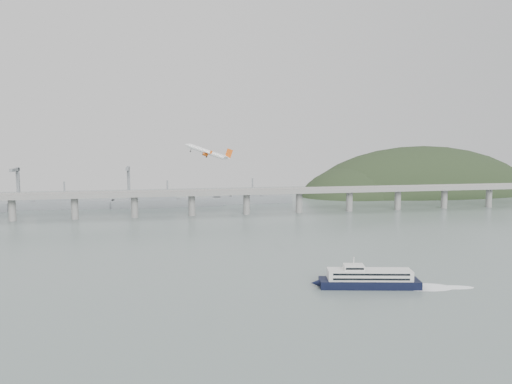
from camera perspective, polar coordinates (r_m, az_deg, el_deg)
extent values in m
plane|color=slate|center=(262.62, 2.37, -9.10)|extent=(900.00, 900.00, 0.00)
cube|color=gray|center=(452.91, -3.58, -0.11)|extent=(800.00, 22.00, 2.20)
cube|color=gray|center=(442.35, -3.40, 0.01)|extent=(800.00, 0.60, 1.80)
cube|color=gray|center=(463.06, -3.76, 0.28)|extent=(800.00, 0.60, 1.80)
cylinder|color=gray|center=(465.92, -26.10, -1.84)|extent=(6.00, 6.00, 21.00)
cylinder|color=gray|center=(455.60, -20.01, -1.76)|extent=(6.00, 6.00, 21.00)
cylinder|color=gray|center=(450.63, -13.71, -1.64)|extent=(6.00, 6.00, 21.00)
cylinder|color=gray|center=(451.18, -7.35, -1.51)|extent=(6.00, 6.00, 21.00)
cylinder|color=gray|center=(457.23, -1.09, -1.36)|extent=(6.00, 6.00, 21.00)
cylinder|color=gray|center=(468.57, 4.94, -1.20)|extent=(6.00, 6.00, 21.00)
cylinder|color=gray|center=(484.82, 10.63, -1.04)|extent=(6.00, 6.00, 21.00)
cylinder|color=gray|center=(505.52, 15.89, -0.88)|extent=(6.00, 6.00, 21.00)
cylinder|color=gray|center=(530.14, 20.71, -0.73)|extent=(6.00, 6.00, 21.00)
cylinder|color=gray|center=(558.16, 25.07, -0.58)|extent=(6.00, 6.00, 21.00)
ellipsoid|color=#1F2E1A|center=(669.69, 18.39, -1.67)|extent=(320.00, 150.00, 156.00)
ellipsoid|color=#1F2E1A|center=(618.38, 11.19, -1.53)|extent=(140.00, 110.00, 96.00)
ellipsoid|color=#1F2E1A|center=(727.23, 24.16, -1.86)|extent=(220.00, 140.00, 120.00)
cube|color=slate|center=(528.05, -20.99, -1.36)|extent=(95.67, 20.15, 8.00)
cube|color=slate|center=(528.83, -22.04, -0.52)|extent=(33.90, 15.02, 8.00)
cylinder|color=slate|center=(526.33, -21.05, 0.36)|extent=(1.60, 1.60, 14.00)
cube|color=slate|center=(515.45, -10.06, -1.22)|extent=(110.55, 21.43, 8.00)
cube|color=slate|center=(514.41, -11.30, -0.37)|extent=(39.01, 16.73, 8.00)
cylinder|color=slate|center=(513.69, -10.09, 0.55)|extent=(1.60, 1.60, 14.00)
cube|color=slate|center=(534.70, -0.40, -0.87)|extent=(85.00, 13.60, 8.00)
cube|color=slate|center=(532.27, -1.30, -0.04)|extent=(29.75, 11.90, 8.00)
cylinder|color=slate|center=(533.00, -0.40, 0.84)|extent=(1.60, 1.60, 14.00)
cube|color=slate|center=(566.04, -25.53, 0.55)|extent=(3.00, 3.00, 40.00)
cube|color=slate|center=(555.11, -25.87, 2.30)|extent=(3.00, 28.00, 3.00)
cube|color=slate|center=(549.27, -14.35, 0.80)|extent=(3.00, 3.00, 40.00)
cube|color=slate|center=(537.99, -14.45, 2.62)|extent=(3.00, 28.00, 3.00)
cube|color=black|center=(241.91, 12.81, -10.12)|extent=(47.44, 20.54, 3.69)
cone|color=black|center=(238.09, 6.83, -10.28)|extent=(5.29, 4.58, 3.69)
cube|color=silver|center=(240.80, 12.83, -9.18)|extent=(39.84, 17.18, 4.61)
cube|color=black|center=(236.09, 13.07, -9.19)|extent=(34.32, 7.52, 0.92)
cube|color=black|center=(236.68, 13.06, -9.71)|extent=(34.32, 7.52, 0.92)
cube|color=black|center=(244.89, 12.61, -8.62)|extent=(34.32, 7.52, 0.92)
cube|color=black|center=(245.46, 12.60, -9.12)|extent=(34.32, 7.52, 0.92)
cube|color=silver|center=(238.50, 11.10, -8.41)|extent=(10.38, 8.26, 2.40)
cube|color=black|center=(235.38, 11.24, -8.61)|extent=(8.14, 1.86, 0.92)
cylinder|color=silver|center=(237.78, 11.11, -7.72)|extent=(0.55, 0.55, 3.69)
ellipsoid|color=white|center=(248.96, 18.72, -10.26)|extent=(28.78, 18.59, 0.18)
ellipsoid|color=white|center=(253.15, 21.55, -10.10)|extent=(20.89, 10.69, 0.18)
cylinder|color=white|center=(334.22, -5.64, 4.61)|extent=(23.97, 6.78, 10.99)
cone|color=white|center=(334.46, -7.88, 5.36)|extent=(4.71, 3.69, 4.12)
cone|color=white|center=(334.59, -3.30, 3.89)|extent=(5.25, 3.40, 4.41)
cube|color=white|center=(334.21, -5.55, 4.42)|extent=(6.66, 29.58, 3.16)
cube|color=white|center=(334.57, -3.41, 4.03)|extent=(3.55, 10.56, 1.63)
cube|color=#DF530F|center=(334.70, -3.11, 4.44)|extent=(5.54, 0.78, 6.58)
cylinder|color=#DF530F|center=(338.91, -5.83, 4.28)|extent=(4.33, 2.57, 3.11)
cylinder|color=black|center=(338.91, -6.12, 4.38)|extent=(1.16, 2.06, 1.98)
cube|color=white|center=(338.93, -5.78, 4.42)|extent=(2.39, 0.44, 1.70)
cylinder|color=#DF530F|center=(329.43, -5.82, 4.31)|extent=(4.33, 2.57, 3.11)
cylinder|color=black|center=(329.44, -6.11, 4.41)|extent=(1.16, 2.06, 1.98)
cube|color=white|center=(329.45, -5.77, 4.45)|extent=(2.39, 0.44, 1.70)
cylinder|color=black|center=(336.41, -5.64, 4.16)|extent=(1.01, 0.38, 2.07)
cylinder|color=black|center=(336.39, -5.69, 4.01)|extent=(1.24, 0.45, 1.22)
cylinder|color=black|center=(331.93, -5.63, 4.17)|extent=(1.01, 0.38, 2.07)
cylinder|color=black|center=(331.91, -5.68, 4.02)|extent=(1.24, 0.45, 1.22)
cylinder|color=black|center=(334.29, -7.46, 4.78)|extent=(1.01, 0.38, 2.07)
cylinder|color=black|center=(334.27, -7.51, 4.63)|extent=(1.24, 0.45, 1.22)
cube|color=#DF530F|center=(348.89, -5.25, 4.44)|extent=(2.00, 0.34, 2.41)
cube|color=#DF530F|center=(319.60, -5.16, 4.55)|extent=(2.00, 0.34, 2.41)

